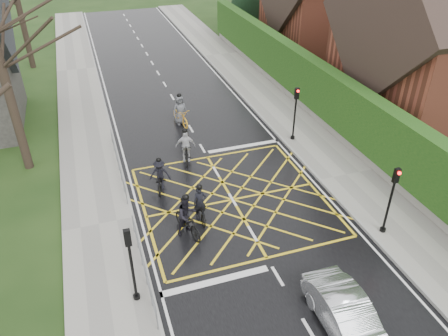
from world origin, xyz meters
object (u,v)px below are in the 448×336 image
cyclist_back (187,219)px  cyclist_lead (180,114)px  cyclist_rear (201,208)px  cyclist_front (186,149)px  car (348,318)px  cyclist_mid (160,178)px

cyclist_back → cyclist_lead: (2.13, 9.92, -0.05)m
cyclist_rear → cyclist_front: size_ratio=0.91×
cyclist_rear → cyclist_lead: cyclist_lead is taller
cyclist_lead → car: bearing=-95.0°
cyclist_rear → cyclist_lead: size_ratio=0.84×
cyclist_rear → car: cyclist_rear is taller
cyclist_back → cyclist_lead: 10.15m
cyclist_front → car: bearing=-68.1°
cyclist_front → cyclist_lead: size_ratio=0.92×
cyclist_rear → cyclist_back: (-0.78, -0.78, 0.18)m
cyclist_mid → car: (4.01, -9.81, 0.03)m
cyclist_rear → car: (2.82, -7.06, 0.09)m
cyclist_mid → cyclist_lead: 6.88m
car → cyclist_lead: bearing=95.8°
cyclist_lead → car: 16.27m
cyclist_mid → cyclist_back: bearing=-67.3°
cyclist_mid → cyclist_lead: cyclist_lead is taller
cyclist_mid → cyclist_front: size_ratio=0.94×
cyclist_mid → cyclist_lead: size_ratio=0.86×
car → cyclist_rear: bearing=112.4°
cyclist_rear → cyclist_back: bearing=-131.6°
cyclist_rear → cyclist_mid: bearing=116.8°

